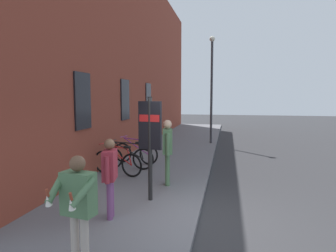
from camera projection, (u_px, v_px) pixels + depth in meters
ground at (239, 161)px, 11.56m from camera, size 60.00×60.00×0.00m
sidewalk_pavement at (178, 149)px, 14.05m from camera, size 24.00×3.50×0.12m
station_facade at (142, 59)px, 14.99m from camera, size 22.00×0.65×8.85m
bicycle_nearest_sign at (117, 163)px, 9.02m from camera, size 0.60×1.73×0.97m
bicycle_far_end at (128, 158)px, 9.76m from camera, size 0.48×1.77×0.97m
bicycle_end_of_row at (136, 153)px, 10.61m from camera, size 0.51×1.75×0.97m
transit_info_sign at (150, 132)px, 6.74m from camera, size 0.17×0.56×2.40m
pedestrian_crossing_street at (167, 145)px, 7.98m from camera, size 0.66×0.36×1.78m
pedestrian_near_bus at (110, 170)px, 5.78m from camera, size 0.60×0.31×1.59m
tourist_with_hotdogs at (78, 201)px, 3.99m from camera, size 0.62×0.61×1.62m
street_lamp at (212, 81)px, 15.06m from camera, size 0.28×0.28×5.44m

